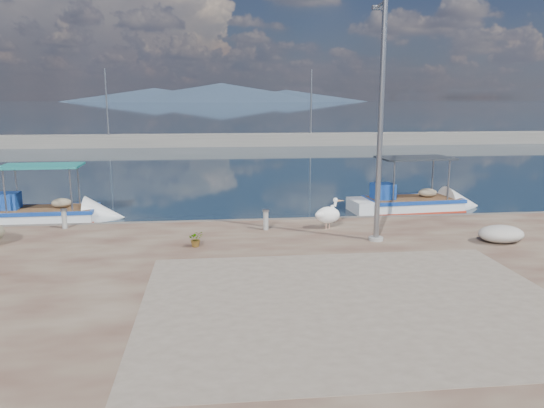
{
  "coord_description": "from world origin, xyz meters",
  "views": [
    {
      "loc": [
        -1.92,
        -13.37,
        4.78
      ],
      "look_at": [
        0.0,
        3.8,
        1.3
      ],
      "focal_mm": 35.0,
      "sensor_mm": 36.0,
      "label": 1
    }
  ],
  "objects_px": {
    "boat_right": "(411,205)",
    "pelican": "(328,214)",
    "bollard_near": "(266,219)",
    "boat_left": "(44,216)",
    "lamp_post": "(380,132)"
  },
  "relations": [
    {
      "from": "boat_left",
      "to": "lamp_post",
      "type": "xyz_separation_m",
      "value": [
        11.54,
        -5.94,
        3.6
      ]
    },
    {
      "from": "boat_right",
      "to": "pelican",
      "type": "distance_m",
      "value": 6.77
    },
    {
      "from": "boat_left",
      "to": "lamp_post",
      "type": "height_order",
      "value": "lamp_post"
    },
    {
      "from": "pelican",
      "to": "boat_left",
      "type": "bearing_deg",
      "value": 136.65
    },
    {
      "from": "boat_right",
      "to": "pelican",
      "type": "relative_size",
      "value": 5.29
    },
    {
      "from": "boat_right",
      "to": "lamp_post",
      "type": "bearing_deg",
      "value": -123.97
    },
    {
      "from": "boat_left",
      "to": "lamp_post",
      "type": "bearing_deg",
      "value": -28.83
    },
    {
      "from": "boat_left",
      "to": "bollard_near",
      "type": "relative_size",
      "value": 7.99
    },
    {
      "from": "boat_right",
      "to": "lamp_post",
      "type": "relative_size",
      "value": 0.82
    },
    {
      "from": "pelican",
      "to": "bollard_near",
      "type": "height_order",
      "value": "pelican"
    },
    {
      "from": "pelican",
      "to": "boat_right",
      "type": "bearing_deg",
      "value": 24.96
    },
    {
      "from": "bollard_near",
      "to": "boat_right",
      "type": "bearing_deg",
      "value": 34.8
    },
    {
      "from": "boat_right",
      "to": "pelican",
      "type": "xyz_separation_m",
      "value": [
        -4.71,
        -4.8,
        0.77
      ]
    },
    {
      "from": "pelican",
      "to": "lamp_post",
      "type": "height_order",
      "value": "lamp_post"
    },
    {
      "from": "lamp_post",
      "to": "bollard_near",
      "type": "height_order",
      "value": "lamp_post"
    }
  ]
}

